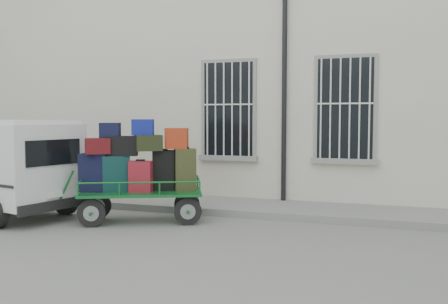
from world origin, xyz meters
TOP-DOWN VIEW (x-y plane):
  - ground at (0.00, 0.00)m, footprint 80.00×80.00m
  - building at (0.00, 5.50)m, footprint 24.00×5.15m
  - sidewalk at (0.00, 2.20)m, footprint 24.00×1.70m
  - luggage_cart at (-1.41, 0.36)m, footprint 2.74×1.93m

SIDE VIEW (x-z plane):
  - ground at x=0.00m, z-range 0.00..0.00m
  - sidewalk at x=0.00m, z-range 0.00..0.15m
  - luggage_cart at x=-1.41m, z-range 0.02..2.04m
  - building at x=0.00m, z-range 0.00..6.00m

